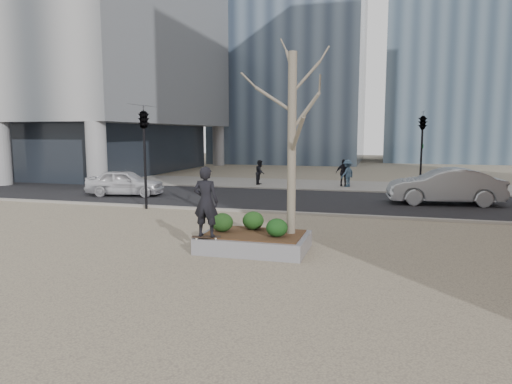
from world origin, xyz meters
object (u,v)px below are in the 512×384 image
(planter, at_px, (254,242))
(skateboard, at_px, (206,238))
(police_car, at_px, (125,183))
(skateboarder, at_px, (206,202))

(planter, xyz_separation_m, skateboard, (-1.10, -0.88, 0.26))
(planter, bearing_deg, police_car, 136.73)
(skateboard, relative_size, skateboarder, 0.41)
(skateboard, distance_m, police_car, 13.15)
(police_car, bearing_deg, skateboard, -149.69)
(planter, height_order, police_car, police_car)
(skateboarder, height_order, police_car, skateboarder)
(skateboarder, distance_m, police_car, 13.17)
(skateboarder, bearing_deg, planter, -142.18)
(police_car, bearing_deg, skateboarder, -149.69)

